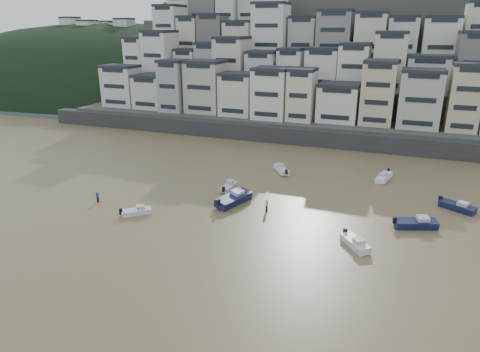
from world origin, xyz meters
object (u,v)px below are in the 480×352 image
at_px(boat_c, 234,198).
at_px(boat_i, 384,176).
at_px(boat_f, 229,186).
at_px(boat_j, 136,211).
at_px(person_blue, 97,196).
at_px(boat_g, 457,205).
at_px(boat_h, 282,169).
at_px(boat_b, 355,242).
at_px(person_pink, 267,205).
at_px(boat_d, 416,222).

bearing_deg(boat_c, boat_i, -29.18).
relative_size(boat_f, boat_i, 0.86).
height_order(boat_j, person_blue, person_blue).
height_order(boat_i, person_blue, person_blue).
distance_m(boat_g, boat_i, 13.76).
xyz_separation_m(boat_h, boat_j, (-13.76, -24.23, -0.10)).
relative_size(boat_b, boat_c, 0.72).
bearing_deg(boat_f, boat_h, -27.95).
distance_m(boat_c, person_pink, 5.32).
bearing_deg(boat_h, boat_i, -117.91).
distance_m(boat_c, boat_d, 24.59).
height_order(boat_b, boat_f, boat_b).
height_order(boat_c, boat_h, boat_c).
bearing_deg(person_pink, boat_c, 170.91).
xyz_separation_m(boat_f, person_blue, (-15.99, -11.48, 0.23)).
xyz_separation_m(boat_h, boat_i, (17.05, 2.07, 0.05)).
distance_m(boat_b, person_pink, 14.06).
bearing_deg(boat_h, boat_j, 115.58).
relative_size(boat_h, boat_j, 1.16).
distance_m(boat_h, person_pink, 17.09).
height_order(boat_h, boat_i, boat_i).
distance_m(boat_h, boat_g, 28.21).
relative_size(boat_b, boat_h, 0.98).
height_order(boat_c, boat_f, boat_c).
height_order(person_blue, person_pink, same).
distance_m(boat_j, boat_g, 44.49).
bearing_deg(boat_h, boat_d, -159.51).
relative_size(boat_h, boat_g, 0.96).
relative_size(boat_g, boat_d, 0.91).
bearing_deg(person_blue, boat_h, 46.21).
relative_size(boat_i, boat_d, 0.94).
xyz_separation_m(boat_b, boat_c, (-17.93, 6.92, 0.26)).
xyz_separation_m(boat_c, boat_f, (-2.81, 5.07, -0.30)).
bearing_deg(boat_b, boat_j, -125.19).
relative_size(boat_h, boat_d, 0.87).
relative_size(boat_f, boat_g, 0.89).
height_order(boat_b, boat_g, boat_g).
bearing_deg(boat_c, person_pink, -80.77).
xyz_separation_m(boat_g, person_blue, (-48.84, -15.37, 0.15)).
height_order(boat_b, person_pink, person_pink).
bearing_deg(boat_g, boat_b, -96.75).
xyz_separation_m(boat_h, boat_d, (21.84, -15.11, 0.10)).
bearing_deg(boat_f, boat_d, -99.74).
xyz_separation_m(boat_b, boat_f, (-20.74, 11.98, -0.04)).
relative_size(boat_b, boat_d, 0.86).
bearing_deg(boat_j, person_blue, 126.70).
distance_m(boat_b, boat_c, 19.22).
xyz_separation_m(boat_b, boat_i, (1.85, 25.05, 0.06)).
distance_m(boat_j, boat_i, 40.51).
height_order(boat_d, person_blue, person_blue).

